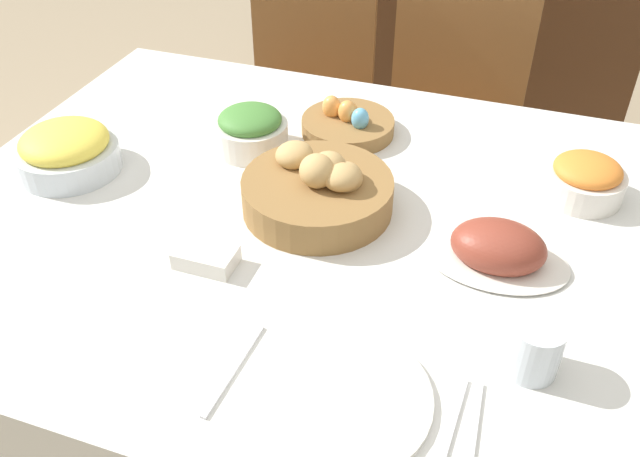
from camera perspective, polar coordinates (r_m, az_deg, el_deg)
ground_plane at (r=1.83m, az=1.80°, el=-18.50°), size 12.00×12.00×0.00m
dining_table at (r=1.53m, az=2.08°, el=-10.70°), size 1.60×1.14×0.75m
chair_far_center at (r=2.13m, az=10.60°, el=9.18°), size 0.43×0.43×0.96m
chair_far_left at (r=2.24m, az=-1.71°, el=11.27°), size 0.43×0.43×0.96m
sideboard at (r=3.02m, az=12.35°, el=16.60°), size 1.35×0.44×0.92m
bread_basket at (r=1.28m, az=-0.10°, el=3.31°), size 0.29×0.29×0.12m
egg_basket at (r=1.53m, az=2.30°, el=8.85°), size 0.21×0.21×0.08m
ham_platter at (r=1.20m, az=14.74°, el=-1.68°), size 0.25×0.18×0.08m
carrot_bowl at (r=1.41m, az=21.43°, el=3.88°), size 0.15×0.15×0.09m
pineapple_bowl at (r=1.48m, az=-20.57°, el=6.19°), size 0.21×0.21×0.10m
green_salad_bowl at (r=1.47m, az=-5.86°, el=8.26°), size 0.16×0.16×0.09m
dinner_plate at (r=0.97m, az=1.48°, el=-14.00°), size 0.27×0.27×0.01m
fork at (r=1.01m, az=-7.25°, el=-11.66°), size 0.02×0.18×0.00m
knife at (r=0.96m, az=10.92°, el=-16.31°), size 0.02×0.18×0.00m
spoon at (r=0.96m, az=12.74°, el=-16.69°), size 0.02×0.18×0.00m
drinking_cup at (r=1.02m, az=17.60°, el=-9.57°), size 0.08×0.08×0.09m
butter_dish at (r=1.18m, az=-9.58°, el=-2.41°), size 0.10×0.06×0.03m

